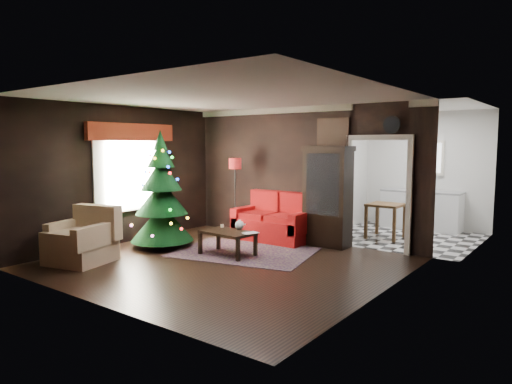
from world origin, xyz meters
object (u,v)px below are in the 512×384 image
Objects in this scene: loveseat at (273,217)px; floor_lamp at (235,198)px; wall_clock at (392,125)px; christmas_tree at (162,194)px; teapot at (240,225)px; armchair at (80,236)px; coffee_table at (228,243)px; kitchen_table at (385,221)px; curio_cabinet at (328,199)px.

floor_lamp reaches higher than loveseat.
wall_clock is (2.35, 0.40, 1.88)m from loveseat.
christmas_tree reaches higher than teapot.
armchair is (-0.21, -1.66, -0.59)m from christmas_tree.
coffee_table is 4.98× the size of teapot.
loveseat is at bearing 0.79° from floor_lamp.
wall_clock is at bearing 41.27° from coffee_table.
loveseat is 1.08m from floor_lamp.
floor_lamp is at bearing -149.53° from kitchen_table.
coffee_table is at bearing -111.70° from teapot.
christmas_tree is at bearing -141.25° from curio_cabinet.
kitchen_table reaches higher than teapot.
teapot is 3.35m from wall_clock.
curio_cabinet is 5.94× the size of wall_clock.
armchair is (-0.58, -3.47, -0.37)m from floor_lamp.
kitchen_table is (1.80, 1.65, -0.12)m from loveseat.
teapot is (0.17, -1.36, 0.04)m from loveseat.
curio_cabinet reaches higher than loveseat.
loveseat is 1.75× the size of coffee_table.
wall_clock reaches higher than armchair.
kitchen_table is (0.65, 1.43, -0.57)m from curio_cabinet.
curio_cabinet is at bearing -171.47° from wall_clock.
wall_clock is at bearing 9.66° from loveseat.
christmas_tree reaches higher than kitchen_table.
curio_cabinet is at bearing 58.28° from teapot.
curio_cabinet is 9.75× the size of teapot.
christmas_tree is at bearing -127.49° from loveseat.
wall_clock is at bearing 30.55° from armchair.
christmas_tree reaches higher than coffee_table.
loveseat is 0.73× the size of christmas_tree.
teapot is at bearing -82.66° from loveseat.
loveseat is 3.84m from armchair.
loveseat is 0.89× the size of curio_cabinet.
teapot is at bearing 16.64° from christmas_tree.
kitchen_table is at bearing 42.51° from armchair.
kitchen_table is at bearing 47.37° from christmas_tree.
floor_lamp reaches higher than kitchen_table.
curio_cabinet is at bearing 10.83° from loveseat.
wall_clock is (2.27, 1.99, 2.15)m from coffee_table.
curio_cabinet is at bearing -114.44° from kitchen_table.
christmas_tree is 2.35× the size of armchair.
armchair is 5.09× the size of teapot.
curio_cabinet is 1.88m from wall_clock.
kitchen_table is at bearing 62.07° from coffee_table.
teapot is at bearing 36.10° from armchair.
teapot is (-0.98, -1.58, -0.41)m from curio_cabinet.
teapot is at bearing -48.13° from floor_lamp.
christmas_tree reaches higher than loveseat.
armchair is 2.78m from teapot.
floor_lamp is 2.02m from coffee_table.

